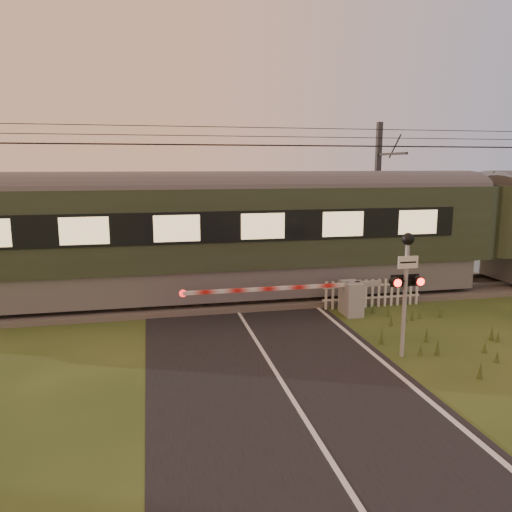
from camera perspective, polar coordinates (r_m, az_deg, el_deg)
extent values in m
plane|color=#263D17|center=(12.14, 2.17, -13.08)|extent=(160.00, 160.00, 0.00)
cube|color=black|center=(12.13, 2.17, -13.03)|extent=(6.00, 140.00, 0.02)
cube|color=#47423D|center=(18.14, -2.94, -4.88)|extent=(140.00, 3.40, 0.24)
cube|color=slate|center=(17.40, -2.56, -4.86)|extent=(140.00, 0.08, 0.14)
cube|color=slate|center=(18.78, -3.30, -3.73)|extent=(140.00, 0.08, 0.14)
cube|color=#2D2116|center=(18.11, -2.94, -4.49)|extent=(0.24, 2.20, 0.06)
cylinder|color=black|center=(17.22, -2.94, 12.59)|extent=(120.00, 0.02, 0.02)
cylinder|color=black|center=(17.81, -3.26, 12.51)|extent=(120.00, 0.02, 0.02)
cylinder|color=black|center=(17.55, -3.12, 14.51)|extent=(120.00, 0.02, 0.02)
cylinder|color=black|center=(17.53, -3.11, 13.53)|extent=(120.00, 0.02, 0.02)
cube|color=slate|center=(17.75, -9.15, -2.67)|extent=(21.56, 2.85, 1.07)
cube|color=#2B3322|center=(17.43, -9.32, 3.34)|extent=(22.46, 3.10, 2.67)
cylinder|color=#4C4C4F|center=(17.32, -9.45, 7.73)|extent=(22.46, 1.09, 1.09)
cube|color=#FFD893|center=(15.83, -9.03, 3.13)|extent=(19.31, 0.04, 0.83)
cube|color=gray|center=(16.58, 10.86, -4.78)|extent=(0.55, 0.85, 1.10)
cylinder|color=gray|center=(16.53, 10.38, -4.81)|extent=(0.12, 0.12, 1.10)
cube|color=gray|center=(16.69, 12.65, -3.09)|extent=(0.90, 0.16, 0.16)
cube|color=red|center=(15.60, 1.40, -3.77)|extent=(5.29, 0.11, 0.11)
cylinder|color=red|center=(15.22, -8.36, -4.25)|extent=(0.22, 0.04, 0.22)
cylinder|color=gray|center=(13.12, 16.62, -4.99)|extent=(0.11, 0.11, 2.90)
cube|color=white|center=(12.84, 16.98, -0.69)|extent=(0.53, 0.03, 0.31)
sphere|color=black|center=(12.80, 16.98, 1.87)|extent=(0.31, 0.31, 0.31)
cube|color=black|center=(12.99, 16.74, -2.73)|extent=(0.72, 0.06, 0.06)
cylinder|color=#FF140C|center=(12.69, 15.91, -2.99)|extent=(0.19, 0.02, 0.19)
cylinder|color=#FF140C|center=(12.99, 18.32, -2.82)|extent=(0.19, 0.02, 0.19)
cube|color=black|center=(13.04, 16.64, -2.68)|extent=(0.77, 0.02, 0.31)
cube|color=silver|center=(17.68, 13.09, -4.65)|extent=(3.60, 0.04, 0.07)
cube|color=silver|center=(17.58, 13.15, -3.28)|extent=(3.60, 0.04, 0.07)
cube|color=#2D2D30|center=(21.80, 13.60, 6.02)|extent=(0.21, 0.21, 6.57)
cube|color=#2D2D30|center=(20.72, 15.24, 11.19)|extent=(0.09, 2.40, 0.09)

